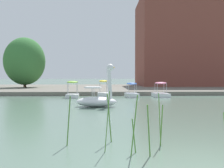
{
  "coord_description": "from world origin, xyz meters",
  "views": [
    {
      "loc": [
        -2.21,
        -5.14,
        1.91
      ],
      "look_at": [
        -1.53,
        15.58,
        1.37
      ],
      "focal_mm": 41.22,
      "sensor_mm": 36.0,
      "label": 1
    }
  ],
  "objects_px": {
    "tree_willow_near_path": "(25,61)",
    "swan_boat": "(98,99)",
    "pedal_boat_blue": "(132,93)",
    "pedal_boat_yellow": "(103,92)",
    "pedal_boat_lime": "(73,92)",
    "pedal_boat_pink": "(161,93)"
  },
  "relations": [
    {
      "from": "pedal_boat_blue",
      "to": "pedal_boat_yellow",
      "type": "relative_size",
      "value": 0.93
    },
    {
      "from": "pedal_boat_pink",
      "to": "pedal_boat_yellow",
      "type": "height_order",
      "value": "pedal_boat_yellow"
    },
    {
      "from": "tree_willow_near_path",
      "to": "swan_boat",
      "type": "bearing_deg",
      "value": -62.6
    },
    {
      "from": "pedal_boat_yellow",
      "to": "pedal_boat_pink",
      "type": "bearing_deg",
      "value": -0.56
    },
    {
      "from": "pedal_boat_blue",
      "to": "tree_willow_near_path",
      "type": "distance_m",
      "value": 20.24
    },
    {
      "from": "swan_boat",
      "to": "pedal_boat_pink",
      "type": "bearing_deg",
      "value": 53.5
    },
    {
      "from": "pedal_boat_pink",
      "to": "tree_willow_near_path",
      "type": "xyz_separation_m",
      "value": [
        -17.08,
        13.67,
        3.86
      ]
    },
    {
      "from": "swan_boat",
      "to": "pedal_boat_blue",
      "type": "xyz_separation_m",
      "value": [
        3.07,
        7.78,
        -0.12
      ]
    },
    {
      "from": "swan_boat",
      "to": "pedal_boat_pink",
      "type": "distance_m",
      "value": 9.88
    },
    {
      "from": "pedal_boat_pink",
      "to": "pedal_boat_blue",
      "type": "height_order",
      "value": "pedal_boat_pink"
    },
    {
      "from": "pedal_boat_blue",
      "to": "pedal_boat_lime",
      "type": "distance_m",
      "value": 5.59
    },
    {
      "from": "swan_boat",
      "to": "pedal_boat_blue",
      "type": "bearing_deg",
      "value": 68.5
    },
    {
      "from": "pedal_boat_yellow",
      "to": "tree_willow_near_path",
      "type": "relative_size",
      "value": 0.28
    },
    {
      "from": "pedal_boat_pink",
      "to": "pedal_boat_lime",
      "type": "xyz_separation_m",
      "value": [
        -8.4,
        -0.39,
        0.11
      ]
    },
    {
      "from": "pedal_boat_blue",
      "to": "pedal_boat_lime",
      "type": "xyz_separation_m",
      "value": [
        -5.59,
        -0.24,
        0.1
      ]
    },
    {
      "from": "pedal_boat_pink",
      "to": "pedal_boat_yellow",
      "type": "distance_m",
      "value": 5.52
    },
    {
      "from": "pedal_boat_lime",
      "to": "pedal_boat_yellow",
      "type": "bearing_deg",
      "value": 8.84
    },
    {
      "from": "pedal_boat_lime",
      "to": "tree_willow_near_path",
      "type": "distance_m",
      "value": 16.95
    },
    {
      "from": "pedal_boat_blue",
      "to": "pedal_boat_yellow",
      "type": "bearing_deg",
      "value": 175.54
    },
    {
      "from": "swan_boat",
      "to": "pedal_boat_yellow",
      "type": "bearing_deg",
      "value": 87.44
    },
    {
      "from": "pedal_boat_blue",
      "to": "pedal_boat_lime",
      "type": "relative_size",
      "value": 1.01
    },
    {
      "from": "pedal_boat_pink",
      "to": "tree_willow_near_path",
      "type": "relative_size",
      "value": 0.31
    }
  ]
}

